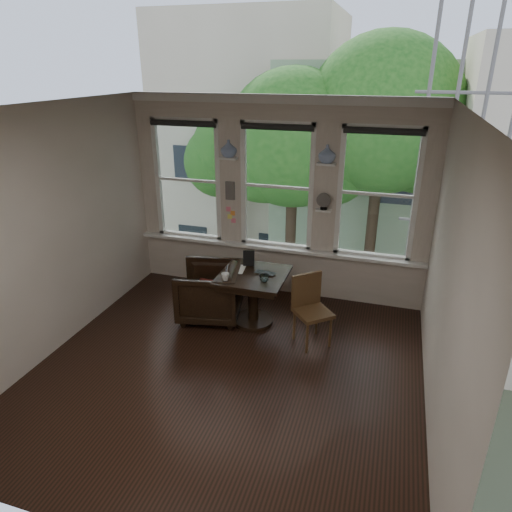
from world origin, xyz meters
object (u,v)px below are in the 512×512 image
(table, at_px, (253,299))
(armchair_left, at_px, (209,292))
(side_chair_right, at_px, (313,312))
(mug, at_px, (225,277))
(laptop, at_px, (264,274))

(table, distance_m, armchair_left, 0.65)
(table, distance_m, side_chair_right, 0.93)
(table, xyz_separation_m, mug, (-0.29, -0.28, 0.42))
(side_chair_right, bearing_deg, table, 122.09)
(laptop, bearing_deg, mug, -138.78)
(side_chair_right, bearing_deg, armchair_left, 130.10)
(armchair_left, bearing_deg, mug, 42.62)
(table, bearing_deg, mug, -136.20)
(armchair_left, bearing_deg, table, 80.97)
(side_chair_right, xyz_separation_m, laptop, (-0.74, 0.28, 0.30))
(side_chair_right, bearing_deg, laptop, 118.11)
(laptop, height_order, mug, mug)
(side_chair_right, distance_m, laptop, 0.85)
(armchair_left, height_order, side_chair_right, side_chair_right)
(armchair_left, distance_m, mug, 0.59)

